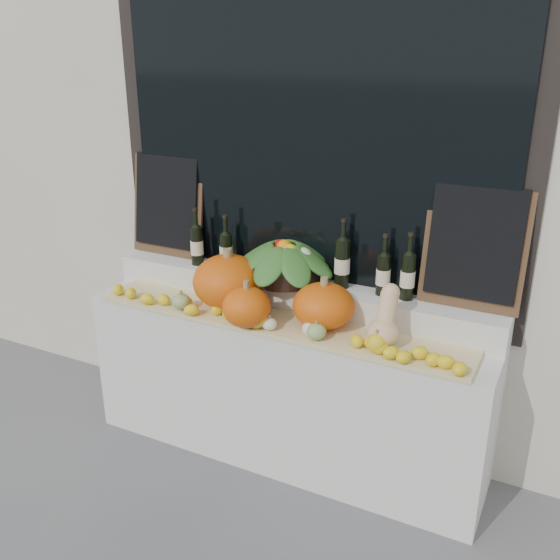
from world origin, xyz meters
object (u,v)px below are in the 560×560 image
at_px(produce_bowl, 285,260).
at_px(wine_bottle_tall, 342,263).
at_px(pumpkin_right, 324,306).
at_px(butternut_squash, 385,322).
at_px(pumpkin_left, 228,281).

relative_size(produce_bowl, wine_bottle_tall, 1.61).
distance_m(pumpkin_right, butternut_squash, 0.35).
bearing_deg(pumpkin_left, produce_bowl, 40.17).
relative_size(butternut_squash, wine_bottle_tall, 0.77).
bearing_deg(produce_bowl, butternut_squash, -21.65).
relative_size(butternut_squash, produce_bowl, 0.48).
distance_m(pumpkin_left, butternut_squash, 0.92).
height_order(pumpkin_right, produce_bowl, produce_bowl).
bearing_deg(pumpkin_right, wine_bottle_tall, 89.27).
bearing_deg(wine_bottle_tall, produce_bowl, -174.67).
xyz_separation_m(butternut_squash, wine_bottle_tall, (-0.34, 0.30, 0.15)).
distance_m(pumpkin_right, produce_bowl, 0.41).
distance_m(pumpkin_left, wine_bottle_tall, 0.64).
distance_m(pumpkin_left, produce_bowl, 0.34).
height_order(produce_bowl, wine_bottle_tall, wine_bottle_tall).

